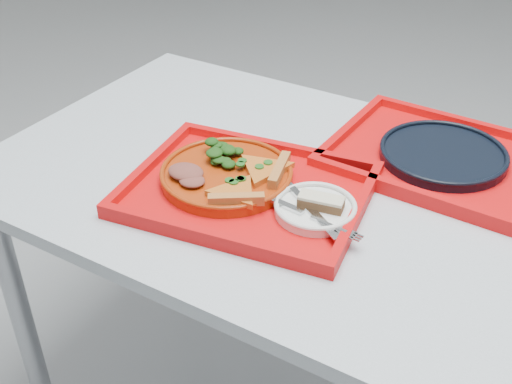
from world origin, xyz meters
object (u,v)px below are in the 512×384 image
at_px(navy_plate, 443,155).
at_px(tray_main, 248,193).
at_px(tray_far, 442,161).
at_px(dessert_bar, 321,202).
at_px(dinner_plate, 227,176).

bearing_deg(navy_plate, tray_main, -132.83).
distance_m(tray_far, dessert_bar, 0.33).
relative_size(tray_main, dessert_bar, 5.19).
height_order(tray_far, navy_plate, navy_plate).
bearing_deg(tray_main, navy_plate, 38.69).
relative_size(dinner_plate, dessert_bar, 3.00).
distance_m(tray_far, dinner_plate, 0.45).
height_order(tray_far, dessert_bar, dessert_bar).
bearing_deg(tray_main, tray_far, 38.69).
relative_size(tray_far, dessert_bar, 5.19).
bearing_deg(tray_far, dessert_bar, -111.37).
bearing_deg(navy_plate, tray_far, 0.00).
bearing_deg(dinner_plate, navy_plate, 41.21).
xyz_separation_m(tray_far, navy_plate, (0.00, 0.00, 0.01)).
distance_m(tray_main, tray_far, 0.42).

